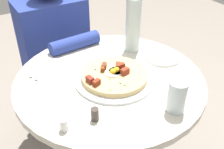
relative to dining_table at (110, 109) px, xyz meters
The scene contains 12 objects.
dining_table is the anchor object (origin of this frame).
person_seated 0.59m from the dining_table, 93.48° to the left, with size 0.38×0.46×1.14m.
pizza_plate 0.19m from the dining_table, 76.29° to the right, with size 0.34×0.34×0.01m, color white.
breakfast_pizza 0.21m from the dining_table, 77.32° to the right, with size 0.28×0.28×0.05m.
bread_plate 0.35m from the dining_table, ahead, with size 0.17×0.17×0.01m, color white.
napkin 0.34m from the dining_table, 137.30° to the left, with size 0.17×0.14×0.00m, color white.
fork 0.32m from the dining_table, 138.83° to the left, with size 0.18×0.01×0.01m, color silver.
knife 0.35m from the dining_table, 135.94° to the left, with size 0.18×0.01×0.01m, color silver.
water_glass 0.40m from the dining_table, 72.20° to the right, with size 0.07×0.07×0.12m, color silver.
water_bottle 0.41m from the dining_table, 34.28° to the left, with size 0.07×0.07×0.26m, color silver.
salt_shaker 0.40m from the dining_table, 146.95° to the right, with size 0.03×0.03×0.05m, color white.
pepper_shaker 0.34m from the dining_table, 131.69° to the right, with size 0.03×0.03×0.05m, color #3F3833.
Camera 1 is at (-0.48, -0.82, 1.42)m, focal length 43.18 mm.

